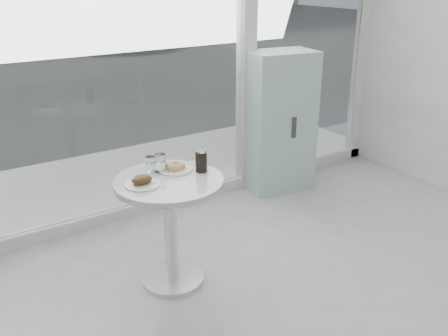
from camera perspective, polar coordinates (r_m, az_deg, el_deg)
storefront at (r=4.25m, az=-6.85°, el=17.20°), size 5.00×0.14×3.00m
main_table at (r=3.35m, az=-6.20°, el=-4.75°), size 0.72×0.72×0.77m
patio_deck at (r=5.33m, az=-10.65°, el=-0.81°), size 5.60×1.60×0.05m
mint_cabinet at (r=4.84m, az=6.32°, el=5.26°), size 0.68×0.51×1.35m
car_silver at (r=15.72m, az=-11.20°, el=16.37°), size 4.24×2.10×1.34m
plate_fritter at (r=3.18m, az=-9.31°, el=-1.52°), size 0.22×0.22×0.07m
plate_donut at (r=3.39m, az=-5.58°, el=0.06°), size 0.23×0.23×0.06m
water_tumbler_a at (r=3.38m, az=-8.40°, el=0.37°), size 0.07×0.07×0.11m
water_tumbler_b at (r=3.37m, az=-7.28°, el=0.47°), size 0.08×0.08×0.12m
cola_glass at (r=3.34m, az=-2.63°, el=0.77°), size 0.08×0.08×0.15m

